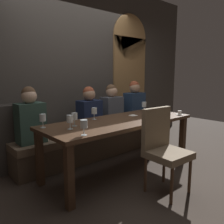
% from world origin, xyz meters
% --- Properties ---
extents(ground, '(9.00, 9.00, 0.00)m').
position_xyz_m(ground, '(0.00, 0.00, 0.00)').
color(ground, '#382D26').
extents(back_wall_tiled, '(6.00, 0.12, 3.00)m').
position_xyz_m(back_wall_tiled, '(0.00, 1.22, 1.50)').
color(back_wall_tiled, '#423D38').
rests_on(back_wall_tiled, ground).
extents(arched_door, '(0.90, 0.05, 2.55)m').
position_xyz_m(arched_door, '(1.35, 1.15, 1.36)').
color(arched_door, olive).
rests_on(arched_door, ground).
extents(dining_table, '(2.20, 0.84, 0.74)m').
position_xyz_m(dining_table, '(0.00, 0.00, 0.65)').
color(dining_table, '#412B1C').
rests_on(dining_table, ground).
extents(banquette_bench, '(2.50, 0.44, 0.45)m').
position_xyz_m(banquette_bench, '(0.00, 0.70, 0.23)').
color(banquette_bench, '#4A3C2E').
rests_on(banquette_bench, ground).
extents(chair_near_side, '(0.46, 0.46, 0.98)m').
position_xyz_m(chair_near_side, '(0.01, -0.72, 0.56)').
color(chair_near_side, '#4C3321').
rests_on(chair_near_side, ground).
extents(diner_redhead, '(0.36, 0.24, 0.76)m').
position_xyz_m(diner_redhead, '(-0.97, 0.72, 0.81)').
color(diner_redhead, '#2D473D').
rests_on(diner_redhead, banquette_bench).
extents(diner_bearded, '(0.36, 0.24, 0.72)m').
position_xyz_m(diner_bearded, '(-0.02, 0.70, 0.79)').
color(diner_bearded, '#192342').
rests_on(diner_bearded, banquette_bench).
extents(diner_far_end, '(0.36, 0.24, 0.74)m').
position_xyz_m(diner_far_end, '(0.48, 0.72, 0.80)').
color(diner_far_end, '#4C515B').
rests_on(diner_far_end, banquette_bench).
extents(diner_near_end, '(0.36, 0.24, 0.79)m').
position_xyz_m(diner_near_end, '(1.00, 0.67, 0.82)').
color(diner_near_end, navy).
rests_on(diner_near_end, banquette_bench).
extents(wine_glass_near_right, '(0.08, 0.08, 0.16)m').
position_xyz_m(wine_glass_near_right, '(-0.79, -0.00, 0.86)').
color(wine_glass_near_right, silver).
rests_on(wine_glass_near_right, dining_table).
extents(wine_glass_near_left, '(0.08, 0.08, 0.16)m').
position_xyz_m(wine_glass_near_left, '(-0.67, 0.10, 0.86)').
color(wine_glass_near_left, silver).
rests_on(wine_glass_near_left, dining_table).
extents(wine_glass_center_front, '(0.08, 0.08, 0.16)m').
position_xyz_m(wine_glass_center_front, '(-0.24, 0.28, 0.85)').
color(wine_glass_center_front, silver).
rests_on(wine_glass_center_front, dining_table).
extents(wine_glass_center_back, '(0.08, 0.08, 0.16)m').
position_xyz_m(wine_glass_center_back, '(-1.00, 0.28, 0.86)').
color(wine_glass_center_back, silver).
rests_on(wine_glass_center_back, dining_table).
extents(wine_glass_far_right, '(0.08, 0.08, 0.16)m').
position_xyz_m(wine_glass_far_right, '(-0.83, -0.33, 0.86)').
color(wine_glass_far_right, silver).
rests_on(wine_glass_far_right, dining_table).
extents(wine_glass_end_left, '(0.08, 0.08, 0.16)m').
position_xyz_m(wine_glass_end_left, '(0.79, 0.26, 0.86)').
color(wine_glass_end_left, silver).
rests_on(wine_glass_end_left, dining_table).
extents(espresso_cup, '(0.12, 0.12, 0.06)m').
position_xyz_m(espresso_cup, '(0.97, -0.32, 0.77)').
color(espresso_cup, white).
rests_on(espresso_cup, dining_table).
extents(folded_napkin, '(0.12, 0.11, 0.01)m').
position_xyz_m(folded_napkin, '(0.37, 0.11, 0.74)').
color(folded_napkin, silver).
rests_on(folded_napkin, dining_table).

